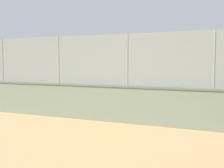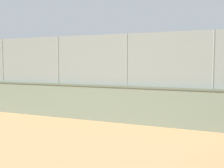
{
  "view_description": "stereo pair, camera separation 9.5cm",
  "coord_description": "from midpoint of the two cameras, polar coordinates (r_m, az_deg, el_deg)",
  "views": [
    {
      "loc": [
        -6.91,
        22.63,
        2.49
      ],
      "look_at": [
        -0.14,
        7.52,
        1.2
      ],
      "focal_mm": 44.7,
      "sensor_mm": 36.0,
      "label": 1
    },
    {
      "loc": [
        -7.0,
        22.59,
        2.49
      ],
      "look_at": [
        -0.14,
        7.52,
        1.2
      ],
      "focal_mm": 44.7,
      "sensor_mm": 36.0,
      "label": 2
    }
  ],
  "objects": [
    {
      "name": "fence_panel_on_wall",
      "position": [
        12.01,
        -4.47,
        4.96
      ],
      "size": [
        29.83,
        0.5,
        2.1
      ],
      "color": "gray",
      "rests_on": "perimeter_wall"
    },
    {
      "name": "player_baseline_waiting",
      "position": [
        15.57,
        12.7,
        -1.67
      ],
      "size": [
        0.69,
        1.17,
        1.47
      ],
      "color": "#B2B2B2",
      "rests_on": "ground_plane"
    },
    {
      "name": "ground_plane",
      "position": [
        23.79,
        6.99,
        -1.57
      ],
      "size": [
        260.0,
        260.0,
        0.0
      ],
      "primitive_type": "plane",
      "color": "tan"
    },
    {
      "name": "player_near_wall_returning",
      "position": [
        23.79,
        -4.73,
        0.79
      ],
      "size": [
        1.14,
        0.73,
        1.64
      ],
      "color": "#B2B2B2",
      "rests_on": "ground_plane"
    },
    {
      "name": "sports_ball",
      "position": [
        22.41,
        -9.73,
        -1.85
      ],
      "size": [
        0.1,
        0.1,
        0.1
      ],
      "primitive_type": "sphere",
      "color": "#3399D8",
      "rests_on": "ground_plane"
    },
    {
      "name": "spare_ball_by_wall",
      "position": [
        12.07,
        19.33,
        -7.29
      ],
      "size": [
        0.17,
        0.17,
        0.17
      ],
      "primitive_type": "sphere",
      "color": "yellow",
      "rests_on": "ground_plane"
    },
    {
      "name": "perimeter_wall",
      "position": [
        12.13,
        -4.42,
        -3.65
      ],
      "size": [
        30.38,
        0.86,
        1.55
      ],
      "color": "slate",
      "rests_on": "ground_plane"
    }
  ]
}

